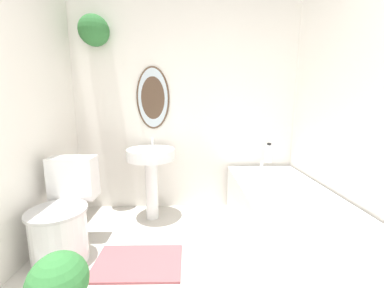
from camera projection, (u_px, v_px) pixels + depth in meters
The scene contains 6 objects.
wall_back at pixel (178, 102), 2.69m from camera, with size 2.63×0.31×2.40m.
toilet at pixel (63, 219), 1.90m from camera, with size 0.44×0.61×0.79m.
pedestal_sink at pixel (151, 164), 2.49m from camera, with size 0.50×0.50×0.88m.
bathtub at pixel (285, 218), 2.01m from camera, with size 0.73×1.61×0.60m.
shampoo_bottle at pixel (269, 153), 2.62m from camera, with size 0.08×0.08×0.22m.
bath_mat at pixel (138, 263), 1.85m from camera, with size 0.68×0.43×0.02m.
Camera 1 is at (0.04, -0.21, 1.25)m, focal length 22.00 mm.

